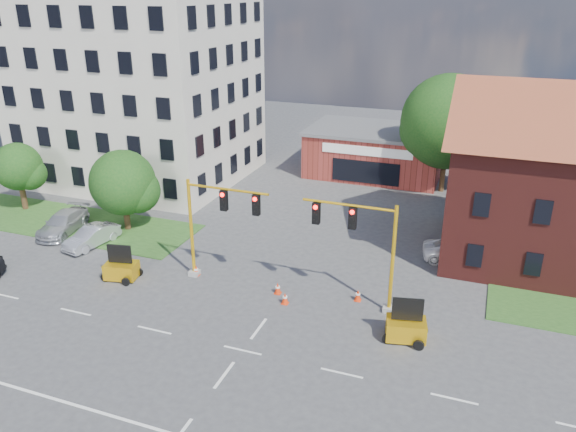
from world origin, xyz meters
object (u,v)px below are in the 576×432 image
object	(u,v)px
signal_mast_west	(215,220)
signal_mast_east	(363,242)
pickup_white	(461,252)
trailer_west	(121,269)
trailer_east	(406,327)

from	to	relation	value
signal_mast_west	signal_mast_east	distance (m)	8.71
pickup_white	trailer_west	bearing A→B (deg)	107.10
trailer_west	pickup_white	world-z (taller)	trailer_west
signal_mast_east	trailer_west	distance (m)	14.73
trailer_east	pickup_white	bearing A→B (deg)	67.19
signal_mast_east	trailer_west	world-z (taller)	signal_mast_east
trailer_west	trailer_east	bearing A→B (deg)	-13.27
signal_mast_west	trailer_west	bearing A→B (deg)	-160.82
pickup_white	trailer_east	bearing A→B (deg)	159.71
signal_mast_east	trailer_west	bearing A→B (deg)	-172.31
signal_mast_east	trailer_west	xyz separation A→B (m)	(-14.23, -1.92, -3.25)
trailer_west	signal_mast_west	bearing A→B (deg)	7.13
trailer_east	signal_mast_east	bearing A→B (deg)	129.67
trailer_east	trailer_west	bearing A→B (deg)	166.59
signal_mast_west	trailer_east	xyz separation A→B (m)	(11.62, -2.29, -3.22)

